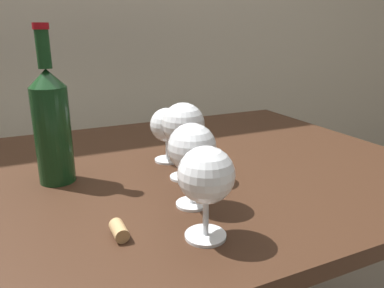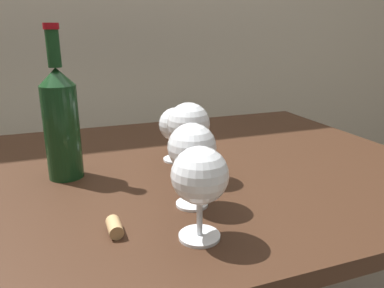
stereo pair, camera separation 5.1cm
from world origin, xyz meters
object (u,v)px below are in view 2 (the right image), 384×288
at_px(wine_glass_rose, 200,177).
at_px(cork, 115,227).
at_px(wine_glass_chardonnay, 189,125).
at_px(wine_glass_pinot, 176,125).
at_px(wine_bottle, 61,121).
at_px(wine_glass_amber, 192,149).

distance_m(wine_glass_rose, cork, 0.16).
relative_size(wine_glass_chardonnay, wine_glass_pinot, 1.26).
distance_m(wine_glass_rose, wine_glass_pinot, 0.35).
xyz_separation_m(wine_glass_pinot, wine_bottle, (-0.25, -0.02, 0.04)).
distance_m(wine_glass_rose, wine_glass_amber, 0.11).
distance_m(wine_glass_amber, cork, 0.18).
xyz_separation_m(wine_bottle, cork, (0.06, -0.27, -0.11)).
bearing_deg(cork, wine_glass_pinot, 56.15).
relative_size(wine_glass_pinot, wine_bottle, 0.41).
relative_size(wine_glass_chardonnay, cork, 3.83).
relative_size(wine_glass_amber, wine_bottle, 0.48).
distance_m(wine_glass_pinot, wine_bottle, 0.25).
relative_size(wine_glass_rose, wine_bottle, 0.46).
bearing_deg(cork, wine_bottle, 102.44).
relative_size(wine_glass_rose, cork, 3.41).
xyz_separation_m(wine_glass_rose, wine_glass_chardonnay, (0.06, 0.23, 0.02)).
bearing_deg(wine_glass_rose, wine_glass_amber, 75.63).
bearing_deg(wine_bottle, wine_glass_pinot, 4.03).
bearing_deg(wine_glass_rose, wine_bottle, 118.66).
xyz_separation_m(wine_glass_amber, wine_glass_chardonnay, (0.04, 0.12, 0.01)).
height_order(wine_glass_rose, wine_bottle, wine_bottle).
height_order(wine_glass_chardonnay, wine_glass_pinot, wine_glass_chardonnay).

